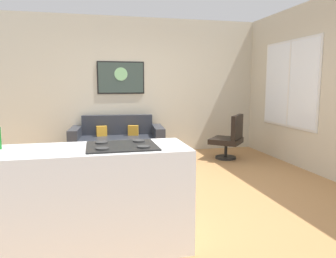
{
  "coord_description": "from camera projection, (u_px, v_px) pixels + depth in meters",
  "views": [
    {
      "loc": [
        -0.9,
        -4.28,
        1.46
      ],
      "look_at": [
        0.32,
        0.9,
        0.7
      ],
      "focal_mm": 34.15,
      "sensor_mm": 36.0,
      "label": 1
    }
  ],
  "objects": [
    {
      "name": "wall_painting",
      "position": [
        121.0,
        78.0,
        6.53
      ],
      "size": [
        0.96,
        0.03,
        0.66
      ],
      "color": "black"
    },
    {
      "name": "kitchen_counter",
      "position": [
        86.0,
        200.0,
        2.78
      ],
      "size": [
        1.79,
        0.66,
        0.94
      ],
      "color": "white",
      "rests_on": "ground"
    },
    {
      "name": "armchair",
      "position": [
        230.0,
        138.0,
        6.17
      ],
      "size": [
        0.79,
        0.79,
        0.87
      ],
      "color": "black",
      "rests_on": "ground"
    },
    {
      "name": "right_wall",
      "position": [
        313.0,
        87.0,
        5.22
      ],
      "size": [
        0.05,
        6.4,
        2.8
      ],
      "primitive_type": "cube",
      "color": "beige",
      "rests_on": "ground"
    },
    {
      "name": "back_wall",
      "position": [
        136.0,
        86.0,
        6.67
      ],
      "size": [
        6.4,
        0.05,
        2.8
      ],
      "primitive_type": "cube",
      "color": "beige",
      "rests_on": "ground"
    },
    {
      "name": "coffee_table",
      "position": [
        115.0,
        151.0,
        5.1
      ],
      "size": [
        0.91,
        0.51,
        0.42
      ],
      "color": "silver",
      "rests_on": "ground"
    },
    {
      "name": "ground",
      "position": [
        160.0,
        189.0,
        4.53
      ],
      "size": [
        6.4,
        6.4,
        0.04
      ],
      "primitive_type": "cube",
      "color": "#B4804C"
    },
    {
      "name": "couch",
      "position": [
        118.0,
        144.0,
        6.24
      ],
      "size": [
        1.83,
        1.0,
        0.83
      ],
      "color": "#2B2F37",
      "rests_on": "ground"
    },
    {
      "name": "window",
      "position": [
        289.0,
        84.0,
        5.78
      ],
      "size": [
        0.03,
        1.62,
        1.57
      ],
      "color": "silver"
    }
  ]
}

